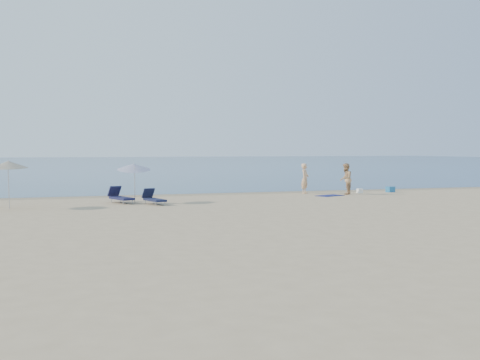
% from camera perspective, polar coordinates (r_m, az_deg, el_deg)
% --- Properties ---
extents(sea, '(240.00, 160.00, 0.01)m').
position_cam_1_polar(sea, '(115.82, -11.69, 1.60)').
color(sea, '#0D294E').
rests_on(sea, ground).
extents(wet_sand_strip, '(240.00, 1.60, 0.00)m').
position_cam_1_polar(wet_sand_strip, '(36.85, 2.20, -1.22)').
color(wet_sand_strip, '#847254').
rests_on(wet_sand_strip, ground).
extents(person_left, '(0.77, 0.78, 1.82)m').
position_cam_1_polar(person_left, '(36.37, 6.18, 0.14)').
color(person_left, '#DFAB7D').
rests_on(person_left, ground).
extents(person_right, '(1.10, 1.14, 1.85)m').
position_cam_1_polar(person_right, '(35.98, 9.99, 0.10)').
color(person_right, tan).
rests_on(person_right, ground).
extents(beach_towel, '(1.85, 1.49, 0.03)m').
position_cam_1_polar(beach_towel, '(34.88, 8.49, -1.47)').
color(beach_towel, '#101650').
rests_on(beach_towel, ground).
extents(white_bag, '(0.33, 0.28, 0.27)m').
position_cam_1_polar(white_bag, '(37.32, 11.29, -1.02)').
color(white_bag, white).
rests_on(white_bag, ground).
extents(blue_cooler, '(0.57, 0.46, 0.35)m').
position_cam_1_polar(blue_cooler, '(38.56, 14.07, -0.86)').
color(blue_cooler, '#1E67A3').
rests_on(blue_cooler, ground).
extents(umbrella_near, '(1.81, 1.83, 2.14)m').
position_cam_1_polar(umbrella_near, '(30.23, -10.05, 1.25)').
color(umbrella_near, silver).
rests_on(umbrella_near, ground).
extents(umbrella_far, '(2.11, 2.11, 2.26)m').
position_cam_1_polar(umbrella_far, '(28.97, -21.10, 1.37)').
color(umbrella_far, silver).
rests_on(umbrella_far, ground).
extents(lounger_left, '(1.19, 1.96, 0.82)m').
position_cam_1_polar(lounger_left, '(30.55, -11.27, -1.59)').
color(lounger_left, '#16183D').
rests_on(lounger_left, ground).
extents(lounger_right, '(0.98, 1.81, 0.76)m').
position_cam_1_polar(lounger_right, '(29.53, -8.19, -1.76)').
color(lounger_right, '#141938').
rests_on(lounger_right, ground).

